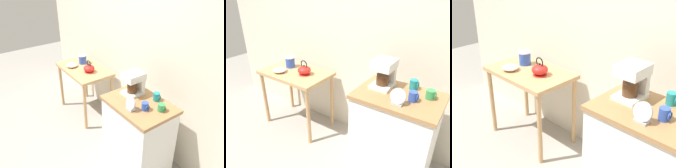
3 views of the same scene
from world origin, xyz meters
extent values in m
plane|color=gray|center=(0.00, 0.00, 0.00)|extent=(8.00, 8.00, 0.00)
cube|color=beige|center=(0.10, 0.46, 1.40)|extent=(4.40, 0.10, 2.80)
cube|color=tan|center=(-0.56, 0.08, 0.75)|extent=(0.86, 0.54, 0.04)
cylinder|color=tan|center=(-0.94, -0.15, 0.37)|extent=(0.04, 0.04, 0.73)
cylinder|color=tan|center=(-0.17, -0.15, 0.37)|extent=(0.04, 0.04, 0.73)
cylinder|color=tan|center=(-0.94, 0.31, 0.37)|extent=(0.04, 0.04, 0.73)
cylinder|color=tan|center=(-0.17, 0.31, 0.37)|extent=(0.04, 0.04, 0.73)
cube|color=white|center=(0.79, -0.01, 0.44)|extent=(0.69, 0.50, 0.88)
cube|color=#9E7044|center=(0.79, -0.01, 0.89)|extent=(0.72, 0.53, 0.04)
cylinder|color=beige|center=(-0.70, -0.05, 0.78)|extent=(0.07, 0.07, 0.01)
ellipsoid|color=beige|center=(-0.70, -0.05, 0.80)|extent=(0.16, 0.16, 0.05)
cylinder|color=red|center=(-0.40, 0.08, 0.78)|extent=(0.13, 0.13, 0.01)
ellipsoid|color=red|center=(-0.40, 0.08, 0.83)|extent=(0.16, 0.16, 0.09)
cone|color=red|center=(-0.33, 0.08, 0.83)|extent=(0.08, 0.03, 0.06)
sphere|color=black|center=(-0.40, 0.08, 0.89)|extent=(0.02, 0.02, 0.02)
torus|color=black|center=(-0.40, 0.08, 0.90)|extent=(0.10, 0.01, 0.10)
cylinder|color=#2D4CAD|center=(-0.72, 0.15, 0.83)|extent=(0.12, 0.12, 0.13)
cylinder|color=white|center=(-0.72, 0.15, 0.90)|extent=(0.12, 0.12, 0.01)
cube|color=white|center=(0.61, 0.04, 0.93)|extent=(0.18, 0.22, 0.03)
cube|color=white|center=(0.61, 0.13, 1.04)|extent=(0.16, 0.05, 0.26)
cube|color=white|center=(0.61, 0.04, 1.13)|extent=(0.18, 0.22, 0.08)
cylinder|color=#4C2D19|center=(0.61, 0.03, 0.99)|extent=(0.11, 0.11, 0.10)
cylinder|color=teal|center=(0.85, 0.16, 0.96)|extent=(0.07, 0.07, 0.09)
torus|color=teal|center=(0.89, 0.16, 0.96)|extent=(0.01, 0.06, 0.06)
cylinder|color=#338C4C|center=(1.02, 0.07, 0.95)|extent=(0.07, 0.07, 0.08)
torus|color=#338C4C|center=(1.06, 0.07, 0.95)|extent=(0.01, 0.05, 0.05)
cylinder|color=#2D4CAD|center=(0.91, -0.05, 0.95)|extent=(0.07, 0.07, 0.08)
torus|color=#2D4CAD|center=(0.95, -0.05, 0.95)|extent=(0.01, 0.06, 0.06)
cube|color=#B2B5BA|center=(0.83, -0.17, 0.92)|extent=(0.09, 0.06, 0.02)
cylinder|color=#B2B5BA|center=(0.83, -0.17, 0.99)|extent=(0.13, 0.05, 0.12)
cylinder|color=black|center=(0.83, -0.17, 0.99)|extent=(0.11, 0.04, 0.10)
camera|label=1|loc=(2.34, -1.47, 2.31)|focal=38.70mm
camera|label=2|loc=(1.26, -1.60, 1.78)|focal=33.69mm
camera|label=3|loc=(1.57, -1.59, 1.89)|focal=47.39mm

